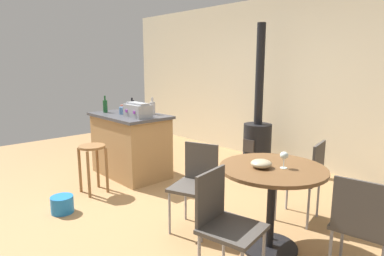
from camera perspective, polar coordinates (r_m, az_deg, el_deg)
The scene contains 22 objects.
ground_plane at distance 3.97m, azimuth -6.94°, elevation -13.40°, with size 8.80×8.80×0.00m, color #A37A4C.
back_wall at distance 5.69m, azimuth 16.10°, elevation 7.74°, with size 8.00×0.10×2.70m, color beige.
kitchen_island at distance 4.98m, azimuth -10.47°, elevation -2.81°, with size 1.19×0.75×0.91m.
wooden_stool at distance 4.42m, azimuth -16.67°, elevation -4.96°, with size 0.33×0.33×0.62m.
dining_table at distance 3.01m, azimuth 13.52°, elevation -9.82°, with size 0.92×0.92×0.76m.
folding_chair_near at distance 2.78m, azimuth 27.04°, elevation -14.24°, with size 0.46×0.46×0.86m.
folding_chair_far at distance 3.65m, azimuth 18.87°, elevation -7.60°, with size 0.47×0.47×0.86m.
folding_chair_left at distance 3.33m, azimuth 0.73°, elevation -8.92°, with size 0.52×0.52×0.85m.
folding_chair_right at distance 2.50m, azimuth 5.53°, elevation -15.49°, with size 0.47×0.47×0.87m.
wood_stove at distance 5.35m, azimuth 11.15°, elevation -1.01°, with size 0.44×0.45×2.23m.
toolbox at distance 4.59m, azimuth -9.29°, elevation 3.01°, with size 0.38×0.24×0.20m.
bottle_0 at distance 4.97m, azimuth -10.03°, elevation 3.36°, with size 0.08×0.08×0.20m.
bottle_1 at distance 5.12m, azimuth -10.23°, elevation 3.66°, with size 0.07×0.07×0.22m.
bottle_2 at distance 5.15m, azimuth -14.65°, elevation 3.68°, with size 0.07×0.07×0.25m.
bottle_3 at distance 4.82m, azimuth -6.78°, elevation 3.46°, with size 0.08×0.08×0.25m.
cup_0 at distance 5.29m, azimuth -11.75°, elevation 3.42°, with size 0.11×0.07×0.09m.
cup_1 at distance 5.13m, azimuth -11.90°, elevation 3.13°, with size 0.12×0.08×0.08m.
cup_2 at distance 4.92m, azimuth -11.90°, elevation 2.92°, with size 0.12×0.08×0.10m.
cup_3 at distance 4.92m, azimuth -7.97°, elevation 3.04°, with size 0.11×0.08×0.10m.
wine_glass at distance 2.92m, azimuth 15.52°, elevation -4.65°, with size 0.07×0.07×0.14m.
serving_bowl at distance 2.91m, azimuth 11.78°, elevation -5.99°, with size 0.18×0.18×0.07m, color tan.
plastic_bucket at distance 4.06m, azimuth -21.35°, elevation -12.09°, with size 0.24×0.24×0.19m, color blue.
Camera 1 is at (2.94, -2.09, 1.64)m, focal length 31.12 mm.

